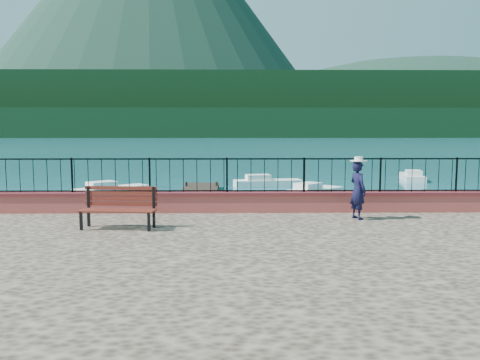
{
  "coord_description": "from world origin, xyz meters",
  "views": [
    {
      "loc": [
        -0.14,
        -9.57,
        3.49
      ],
      "look_at": [
        0.05,
        2.0,
        2.3
      ],
      "focal_mm": 35.0,
      "sensor_mm": 36.0,
      "label": 1
    }
  ],
  "objects_px": {
    "park_bench": "(119,216)",
    "boat_4": "(268,180)",
    "boat_0": "(100,205)",
    "boat_5": "(412,175)",
    "boat_1": "(359,202)",
    "boat_3": "(112,187)",
    "boat_2": "(314,189)",
    "person": "(358,190)"
  },
  "relations": [
    {
      "from": "park_bench",
      "to": "boat_4",
      "type": "height_order",
      "value": "park_bench"
    },
    {
      "from": "boat_0",
      "to": "boat_5",
      "type": "height_order",
      "value": "same"
    },
    {
      "from": "boat_0",
      "to": "boat_1",
      "type": "height_order",
      "value": "same"
    },
    {
      "from": "boat_3",
      "to": "boat_2",
      "type": "bearing_deg",
      "value": -46.73
    },
    {
      "from": "boat_2",
      "to": "boat_5",
      "type": "distance_m",
      "value": 12.08
    },
    {
      "from": "boat_1",
      "to": "boat_5",
      "type": "xyz_separation_m",
      "value": [
        7.53,
        13.36,
        0.0
      ]
    },
    {
      "from": "person",
      "to": "boat_3",
      "type": "bearing_deg",
      "value": 14.4
    },
    {
      "from": "boat_1",
      "to": "boat_5",
      "type": "relative_size",
      "value": 0.82
    },
    {
      "from": "boat_0",
      "to": "boat_1",
      "type": "bearing_deg",
      "value": -15.51
    },
    {
      "from": "boat_1",
      "to": "boat_4",
      "type": "relative_size",
      "value": 0.8
    },
    {
      "from": "boat_2",
      "to": "boat_4",
      "type": "relative_size",
      "value": 0.86
    },
    {
      "from": "park_bench",
      "to": "boat_2",
      "type": "height_order",
      "value": "park_bench"
    },
    {
      "from": "boat_5",
      "to": "boat_1",
      "type": "bearing_deg",
      "value": 163.46
    },
    {
      "from": "boat_5",
      "to": "boat_2",
      "type": "bearing_deg",
      "value": 147.21
    },
    {
      "from": "boat_3",
      "to": "boat_4",
      "type": "height_order",
      "value": "same"
    },
    {
      "from": "boat_4",
      "to": "boat_5",
      "type": "height_order",
      "value": "same"
    },
    {
      "from": "boat_4",
      "to": "boat_3",
      "type": "bearing_deg",
      "value": -166.87
    },
    {
      "from": "boat_0",
      "to": "boat_2",
      "type": "distance_m",
      "value": 11.56
    },
    {
      "from": "boat_0",
      "to": "boat_1",
      "type": "xyz_separation_m",
      "value": [
        11.23,
        0.67,
        0.0
      ]
    },
    {
      "from": "person",
      "to": "boat_4",
      "type": "bearing_deg",
      "value": -18.0
    },
    {
      "from": "person",
      "to": "boat_1",
      "type": "bearing_deg",
      "value": -36.78
    },
    {
      "from": "person",
      "to": "boat_0",
      "type": "bearing_deg",
      "value": 28.55
    },
    {
      "from": "park_bench",
      "to": "person",
      "type": "distance_m",
      "value": 6.13
    },
    {
      "from": "boat_1",
      "to": "boat_3",
      "type": "relative_size",
      "value": 0.84
    },
    {
      "from": "boat_1",
      "to": "boat_5",
      "type": "distance_m",
      "value": 15.34
    },
    {
      "from": "person",
      "to": "boat_3",
      "type": "xyz_separation_m",
      "value": [
        -10.07,
        14.03,
        -1.57
      ]
    },
    {
      "from": "person",
      "to": "boat_5",
      "type": "xyz_separation_m",
      "value": [
        9.81,
        21.59,
        -1.57
      ]
    },
    {
      "from": "boat_3",
      "to": "boat_0",
      "type": "bearing_deg",
      "value": -122.41
    },
    {
      "from": "boat_2",
      "to": "boat_4",
      "type": "height_order",
      "value": "same"
    },
    {
      "from": "boat_1",
      "to": "boat_3",
      "type": "xyz_separation_m",
      "value": [
        -12.35,
        5.8,
        0.0
      ]
    },
    {
      "from": "boat_0",
      "to": "boat_4",
      "type": "distance_m",
      "value": 12.96
    },
    {
      "from": "park_bench",
      "to": "boat_5",
      "type": "relative_size",
      "value": 0.43
    },
    {
      "from": "person",
      "to": "boat_3",
      "type": "relative_size",
      "value": 0.37
    },
    {
      "from": "boat_0",
      "to": "boat_5",
      "type": "distance_m",
      "value": 23.43
    },
    {
      "from": "person",
      "to": "boat_5",
      "type": "bearing_deg",
      "value": -45.71
    },
    {
      "from": "park_bench",
      "to": "boat_3",
      "type": "distance_m",
      "value": 15.73
    },
    {
      "from": "boat_0",
      "to": "boat_4",
      "type": "height_order",
      "value": "same"
    },
    {
      "from": "boat_0",
      "to": "person",
      "type": "bearing_deg",
      "value": -59.1
    },
    {
      "from": "person",
      "to": "boat_3",
      "type": "height_order",
      "value": "person"
    },
    {
      "from": "park_bench",
      "to": "boat_1",
      "type": "xyz_separation_m",
      "value": [
        8.29,
        9.36,
        -1.1
      ]
    },
    {
      "from": "boat_3",
      "to": "boat_4",
      "type": "distance_m",
      "value": 9.81
    },
    {
      "from": "boat_1",
      "to": "boat_0",
      "type": "bearing_deg",
      "value": -140.08
    }
  ]
}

